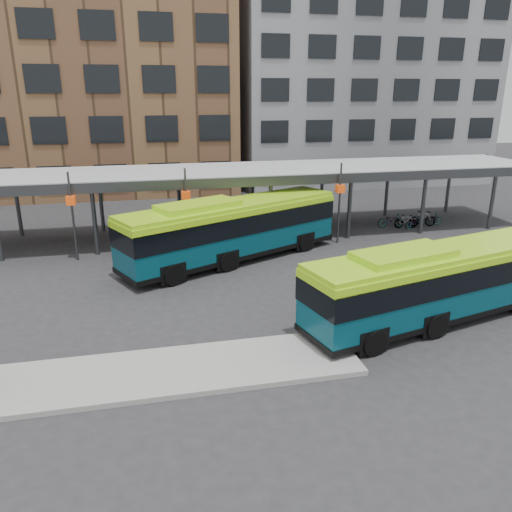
# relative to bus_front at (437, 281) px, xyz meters

# --- Properties ---
(ground) EXTENTS (120.00, 120.00, 0.00)m
(ground) POSITION_rel_bus_front_xyz_m (-5.81, 1.22, -1.66)
(ground) COLOR #28282B
(ground) RESTS_ON ground
(boarding_island) EXTENTS (14.00, 3.00, 0.18)m
(boarding_island) POSITION_rel_bus_front_xyz_m (-11.31, -1.78, -1.57)
(boarding_island) COLOR gray
(boarding_island) RESTS_ON ground
(canopy) EXTENTS (40.00, 6.53, 4.80)m
(canopy) POSITION_rel_bus_front_xyz_m (-5.86, 14.09, 2.24)
(canopy) COLOR #999B9E
(canopy) RESTS_ON ground
(building_brick) EXTENTS (26.00, 14.00, 22.00)m
(building_brick) POSITION_rel_bus_front_xyz_m (-15.81, 33.22, 9.34)
(building_brick) COLOR brown
(building_brick) RESTS_ON ground
(building_grey) EXTENTS (24.00, 14.00, 20.00)m
(building_grey) POSITION_rel_bus_front_xyz_m (10.19, 33.22, 8.34)
(building_grey) COLOR slate
(building_grey) RESTS_ON ground
(bus_front) EXTENTS (11.85, 5.16, 3.20)m
(bus_front) POSITION_rel_bus_front_xyz_m (0.00, 0.00, 0.00)
(bus_front) COLOR #073E4D
(bus_front) RESTS_ON ground
(bus_rear) EXTENTS (12.49, 7.86, 3.47)m
(bus_rear) POSITION_rel_bus_front_xyz_m (-6.60, 9.07, 0.14)
(bus_rear) COLOR #073E4D
(bus_rear) RESTS_ON ground
(bike_rack) EXTENTS (4.64, 1.55, 1.07)m
(bike_rack) POSITION_rel_bus_front_xyz_m (6.43, 13.27, -1.20)
(bike_rack) COLOR slate
(bike_rack) RESTS_ON ground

